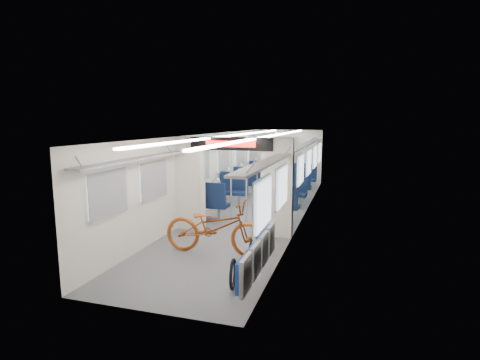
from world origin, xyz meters
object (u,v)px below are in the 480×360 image
(seat_bay_near_left, at_px, (222,193))
(stanchion_far_left, at_px, (257,166))
(bike_hoop_b, at_px, (245,271))
(seat_bay_far_right, at_px, (301,179))
(seat_bay_near_right, at_px, (287,194))
(seat_bay_far_left, at_px, (254,176))
(bicycle, at_px, (215,227))
(stanchion_near_left, at_px, (231,180))
(bike_hoop_a, at_px, (233,276))
(stanchion_far_right, at_px, (275,167))
(stanchion_near_right, at_px, (246,183))
(bike_hoop_c, at_px, (254,250))
(flip_bench, at_px, (258,254))

(seat_bay_near_left, height_order, stanchion_far_left, stanchion_far_left)
(seat_bay_near_left, bearing_deg, bike_hoop_b, -66.11)
(seat_bay_far_right, xyz_separation_m, stanchion_far_left, (-1.33, -1.41, 0.59))
(seat_bay_near_right, distance_m, seat_bay_far_left, 3.80)
(bicycle, relative_size, seat_bay_near_right, 0.96)
(seat_bay_near_left, distance_m, seat_bay_far_left, 3.66)
(seat_bay_near_left, bearing_deg, stanchion_near_left, -59.74)
(seat_bay_far_right, bearing_deg, seat_bay_near_left, -118.41)
(bike_hoop_a, distance_m, stanchion_near_left, 4.10)
(seat_bay_near_right, bearing_deg, seat_bay_far_left, 119.48)
(stanchion_near_left, bearing_deg, stanchion_far_right, 79.47)
(stanchion_near_right, bearing_deg, seat_bay_near_left, 128.25)
(bike_hoop_a, height_order, seat_bay_near_left, seat_bay_near_left)
(seat_bay_near_right, relative_size, stanchion_near_left, 0.96)
(bike_hoop_b, relative_size, stanchion_near_right, 0.20)
(bike_hoop_a, distance_m, bike_hoop_c, 1.25)
(seat_bay_far_left, distance_m, stanchion_near_right, 5.30)
(bike_hoop_b, xyz_separation_m, seat_bay_near_right, (-0.15, 4.92, 0.36))
(bike_hoop_a, xyz_separation_m, stanchion_near_right, (-0.74, 3.40, 0.92))
(stanchion_near_left, height_order, stanchion_far_left, same)
(seat_bay_near_right, height_order, stanchion_near_left, stanchion_near_left)
(seat_bay_far_left, distance_m, stanchion_near_left, 4.83)
(seat_bay_near_left, height_order, seat_bay_far_left, seat_bay_near_left)
(flip_bench, distance_m, seat_bay_far_left, 8.72)
(bike_hoop_c, xyz_separation_m, seat_bay_far_left, (-1.92, 7.29, 0.33))
(bicycle, distance_m, seat_bay_near_right, 3.87)
(bike_hoop_a, height_order, stanchion_far_right, stanchion_far_right)
(flip_bench, distance_m, stanchion_far_left, 7.05)
(flip_bench, height_order, seat_bay_far_left, seat_bay_far_left)
(bike_hoop_c, distance_m, seat_bay_near_left, 4.12)
(bicycle, height_order, stanchion_far_right, stanchion_far_right)
(seat_bay_far_left, distance_m, stanchion_far_left, 1.80)
(stanchion_near_left, relative_size, stanchion_far_right, 1.00)
(stanchion_near_left, bearing_deg, stanchion_near_right, -36.33)
(bike_hoop_b, distance_m, stanchion_near_left, 3.87)
(flip_bench, distance_m, seat_bay_near_right, 5.12)
(seat_bay_near_right, height_order, seat_bay_far_left, seat_bay_far_left)
(seat_bay_near_right, relative_size, stanchion_far_right, 0.96)
(seat_bay_near_left, xyz_separation_m, seat_bay_far_right, (1.87, 3.46, -0.01))
(stanchion_far_left, bearing_deg, seat_bay_near_left, -104.82)
(stanchion_far_right, bearing_deg, stanchion_far_left, 171.36)
(bike_hoop_b, height_order, stanchion_far_right, stanchion_far_right)
(flip_bench, height_order, stanchion_far_left, stanchion_far_left)
(bike_hoop_a, bearing_deg, flip_bench, 18.11)
(seat_bay_far_right, bearing_deg, seat_bay_far_left, 173.76)
(bike_hoop_b, xyz_separation_m, stanchion_far_left, (-1.48, 6.62, 0.95))
(seat_bay_near_left, height_order, seat_bay_near_right, seat_bay_near_left)
(stanchion_near_right, xyz_separation_m, stanchion_far_right, (0.04, 3.43, 0.00))
(bike_hoop_c, height_order, stanchion_far_left, stanchion_far_left)
(flip_bench, bearing_deg, seat_bay_far_left, 105.22)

